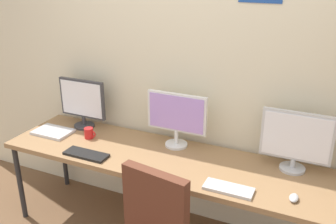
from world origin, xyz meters
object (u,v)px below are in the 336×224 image
keyboard_left (86,154)px  monitor_center (177,117)px  keyboard_right (228,189)px  computer_mouse (294,198)px  monitor_right (296,140)px  laptop_closed (53,132)px  coffee_mug (89,133)px  monitor_left (82,102)px  desk (165,162)px

keyboard_left → monitor_center: bearing=38.3°
keyboard_right → computer_mouse: (0.40, 0.06, 0.01)m
monitor_right → laptop_closed: (-1.96, -0.23, -0.22)m
laptop_closed → coffee_mug: 0.35m
keyboard_left → keyboard_right: 1.12m
computer_mouse → coffee_mug: bearing=173.1°
monitor_center → computer_mouse: (0.96, -0.38, -0.24)m
monitor_center → monitor_right: (0.90, 0.00, -0.02)m
monitor_left → monitor_right: (1.80, 0.00, -0.00)m
keyboard_left → keyboard_right: same height
monitor_left → computer_mouse: bearing=-11.6°
keyboard_left → coffee_mug: (-0.16, 0.26, 0.04)m
keyboard_right → monitor_left: bearing=163.1°
computer_mouse → coffee_mug: size_ratio=0.91×
keyboard_left → coffee_mug: 0.31m
desk → keyboard_right: keyboard_right is taller
desk → monitor_left: 0.97m
monitor_left → monitor_right: 1.80m
monitor_center → monitor_right: monitor_center is taller
monitor_right → monitor_center: bearing=-180.0°
computer_mouse → monitor_center: bearing=158.3°
desk → computer_mouse: 0.98m
monitor_left → keyboard_right: 1.54m
monitor_center → monitor_right: size_ratio=1.01×
monitor_left → keyboard_left: (0.34, -0.44, -0.23)m
monitor_center → laptop_closed: bearing=-167.9°
computer_mouse → desk: bearing=170.0°
keyboard_right → monitor_center: bearing=141.7°
monitor_left → laptop_closed: 0.36m
monitor_right → keyboard_right: monitor_right is taller
desk → coffee_mug: 0.73m
keyboard_left → computer_mouse: bearing=2.3°
monitor_left → coffee_mug: 0.32m
keyboard_right → coffee_mug: (-1.28, 0.26, 0.04)m
keyboard_left → coffee_mug: bearing=121.2°
monitor_left → keyboard_right: monitor_left is taller
monitor_center → keyboard_right: size_ratio=1.52×
desk → laptop_closed: size_ratio=8.12×
coffee_mug → keyboard_left: bearing=-58.8°
keyboard_right → coffee_mug: bearing=168.3°
desk → computer_mouse: size_ratio=27.06×
monitor_right → monitor_left: bearing=-180.0°
desk → monitor_center: (0.00, 0.21, 0.30)m
desk → keyboard_left: bearing=-157.7°
keyboard_right → laptop_closed: (-1.62, 0.21, 0.00)m
keyboard_right → monitor_right: bearing=52.5°
coffee_mug → desk: bearing=-2.7°
monitor_center → coffee_mug: bearing=-166.1°
keyboard_right → laptop_closed: bearing=172.5°
monitor_left → monitor_center: (0.90, -0.00, 0.02)m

